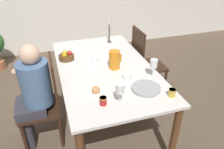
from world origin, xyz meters
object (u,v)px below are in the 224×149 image
Objects in this scene: chair_opposite at (144,62)px; serving_tray at (146,88)px; teacup_across at (95,61)px; jam_jar_amber at (103,101)px; jam_jar_red at (172,92)px; wine_glass_juice at (120,90)px; fruit_bowl at (66,56)px; candlestick_tall at (109,34)px; chair_person_side at (46,101)px; wine_glass_water at (154,64)px; bread_plate at (96,91)px; person_seated at (33,90)px; teacup_near_person at (127,77)px; red_pitcher at (114,60)px.

chair_opposite is 3.63× the size of serving_tray.
teacup_across is 0.79m from jam_jar_amber.
wine_glass_juice is at bearing 174.45° from jam_jar_red.
candlestick_tall is (0.65, 0.36, 0.08)m from fruit_bowl.
teacup_across is at bearing -122.22° from candlestick_tall.
wine_glass_juice is 0.35m from serving_tray.
candlestick_tall is at bearing -49.61° from chair_person_side.
jam_jar_amber is at bearing -154.84° from wine_glass_water.
candlestick_tall reaches higher than serving_tray.
chair_person_side is at bearing 168.19° from wine_glass_water.
wine_glass_juice is 1.06× the size of fruit_bowl.
jam_jar_red is (0.65, -0.25, 0.02)m from bread_plate.
bread_plate is at bearing 159.10° from jam_jar_red.
bread_plate is (-0.13, -0.60, -0.01)m from teacup_across.
serving_tray is 3.74× the size of jam_jar_amber.
serving_tray is 1.24m from candlestick_tall.
bread_plate is 0.81m from fruit_bowl.
wine_glass_juice is at bearing -125.69° from person_seated.
wine_glass_water is 0.73× the size of serving_tray.
person_seated is 5.83× the size of wine_glass_water.
person_seated is at bearing -158.53° from teacup_across.
serving_tray is (0.94, -0.43, 0.25)m from chair_person_side.
serving_tray is at bearing -63.91° from teacup_near_person.
bread_plate is 1.00× the size of fruit_bowl.
teacup_near_person is at bearing -63.72° from teacup_across.
bread_plate is (-0.47, 0.08, 0.01)m from serving_tray.
wine_glass_juice is 1.05m from fruit_bowl.
chair_person_side is at bearing 133.41° from jam_jar_amber.
bread_plate reaches higher than jam_jar_red.
wine_glass_juice is (-0.47, -0.31, -0.01)m from wine_glass_water.
wine_glass_water is 0.66m from bread_plate.
bread_plate reaches higher than jam_jar_amber.
red_pitcher is 0.29m from teacup_near_person.
wine_glass_water is 0.69m from jam_jar_amber.
person_seated is (-0.10, -0.02, 0.18)m from chair_person_side.
wine_glass_juice is at bearing -158.92° from serving_tray.
bread_plate is at bearing -126.07° from chair_person_side.
jam_jar_amber is at bearing -98.10° from teacup_across.
teacup_across is (-0.51, 0.49, -0.12)m from wine_glass_water.
fruit_bowl is 0.59× the size of candlestick_tall.
chair_opposite is at bearing -33.55° from candlestick_tall.
serving_tray is 0.48m from bread_plate.
chair_person_side is 0.21m from person_seated.
person_seated reaches higher than red_pitcher.
serving_tray is at bearing 11.77° from jam_jar_amber.
jam_jar_red is 1.33m from fruit_bowl.
chair_person_side is at bearing -156.94° from teacup_across.
candlestick_tall reaches higher than chair_person_side.
person_seated is 6.45× the size of fruit_bowl.
person_seated is at bearing -130.55° from fruit_bowl.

